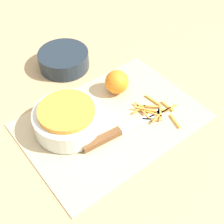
{
  "coord_description": "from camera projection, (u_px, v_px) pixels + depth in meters",
  "views": [
    {
      "loc": [
        -0.34,
        -0.44,
        0.64
      ],
      "look_at": [
        0.0,
        0.0,
        0.04
      ],
      "focal_mm": 50.0,
      "sensor_mm": 36.0,
      "label": 1
    }
  ],
  "objects": [
    {
      "name": "ground_plane",
      "position": [
        112.0,
        121.0,
        0.84
      ],
      "size": [
        4.0,
        4.0,
        0.0
      ],
      "primitive_type": "plane",
      "color": "tan"
    },
    {
      "name": "cutting_board",
      "position": [
        112.0,
        120.0,
        0.84
      ],
      "size": [
        0.47,
        0.33,
        0.01
      ],
      "color": "#CCB284",
      "rests_on": "ground_plane"
    },
    {
      "name": "bowl_speckled",
      "position": [
        68.0,
        119.0,
        0.8
      ],
      "size": [
        0.18,
        0.18,
        0.07
      ],
      "color": "silver",
      "rests_on": "cutting_board"
    },
    {
      "name": "bowl_dark",
      "position": [
        64.0,
        60.0,
        0.98
      ],
      "size": [
        0.16,
        0.16,
        0.05
      ],
      "color": "#1E2833",
      "rests_on": "ground_plane"
    },
    {
      "name": "knife",
      "position": [
        110.0,
        135.0,
        0.79
      ],
      "size": [
        0.25,
        0.04,
        0.02
      ],
      "rotation": [
        0.0,
        0.0,
        -0.09
      ],
      "color": "brown",
      "rests_on": "cutting_board"
    },
    {
      "name": "orange_left",
      "position": [
        117.0,
        82.0,
        0.89
      ],
      "size": [
        0.07,
        0.07,
        0.07
      ],
      "color": "orange",
      "rests_on": "cutting_board"
    },
    {
      "name": "peel_pile",
      "position": [
        155.0,
        111.0,
        0.86
      ],
      "size": [
        0.12,
        0.15,
        0.01
      ],
      "color": "orange",
      "rests_on": "cutting_board"
    }
  ]
}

